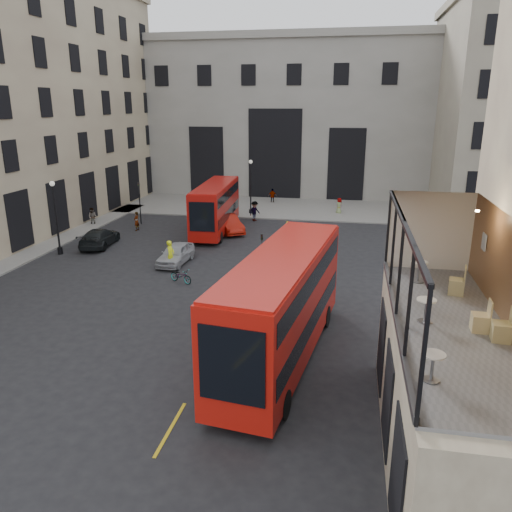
% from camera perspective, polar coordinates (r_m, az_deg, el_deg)
% --- Properties ---
extents(ground, '(140.00, 140.00, 0.00)m').
position_cam_1_polar(ground, '(17.55, -3.20, -19.83)').
color(ground, black).
rests_on(ground, ground).
extents(host_frontage, '(3.00, 11.00, 4.50)m').
position_cam_1_polar(host_frontage, '(16.20, 20.43, -14.86)').
color(host_frontage, beige).
rests_on(host_frontage, ground).
extents(cafe_floor, '(3.00, 10.00, 0.10)m').
position_cam_1_polar(cafe_floor, '(15.16, 21.33, -7.41)').
color(cafe_floor, slate).
rests_on(cafe_floor, host_frontage).
extents(gateway, '(35.00, 10.60, 18.00)m').
position_cam_1_polar(gateway, '(62.19, 2.93, 15.96)').
color(gateway, '#9C9891').
rests_on(gateway, ground).
extents(pavement_far, '(40.00, 12.00, 0.12)m').
position_cam_1_polar(pavement_far, '(53.50, 0.24, 5.75)').
color(pavement_far, slate).
rests_on(pavement_far, ground).
extents(traffic_light_near, '(0.16, 0.20, 3.80)m').
position_cam_1_polar(traffic_light_near, '(27.23, 0.67, -0.27)').
color(traffic_light_near, black).
rests_on(traffic_light_near, ground).
extents(traffic_light_far, '(0.16, 0.20, 3.80)m').
position_cam_1_polar(traffic_light_far, '(46.25, -13.18, 6.50)').
color(traffic_light_far, black).
rests_on(traffic_light_far, ground).
extents(street_lamp_a, '(0.36, 0.36, 5.33)m').
position_cam_1_polar(street_lamp_a, '(38.54, -21.82, 3.63)').
color(street_lamp_a, black).
rests_on(street_lamp_a, ground).
extents(street_lamp_b, '(0.36, 0.36, 5.33)m').
position_cam_1_polar(street_lamp_b, '(49.22, -0.61, 7.52)').
color(street_lamp_b, black).
rests_on(street_lamp_b, ground).
extents(bus_near, '(4.18, 11.99, 4.69)m').
position_cam_1_polar(bus_near, '(20.87, 3.00, -5.20)').
color(bus_near, '#B8140C').
rests_on(bus_near, ground).
extents(bus_far, '(2.98, 10.37, 4.09)m').
position_cam_1_polar(bus_far, '(42.47, -4.63, 5.81)').
color(bus_far, '#A9100B').
rests_on(bus_far, ground).
extents(car_a, '(1.81, 4.11, 1.38)m').
position_cam_1_polar(car_a, '(34.53, -9.17, 0.26)').
color(car_a, '#A3A5AB').
rests_on(car_a, ground).
extents(car_b, '(3.79, 4.63, 1.49)m').
position_cam_1_polar(car_b, '(42.49, -3.24, 3.70)').
color(car_b, '#A5160A').
rests_on(car_b, ground).
extents(car_c, '(2.41, 4.90, 1.37)m').
position_cam_1_polar(car_c, '(40.10, -17.45, 2.03)').
color(car_c, black).
rests_on(car_c, ground).
extents(bicycle, '(1.75, 1.20, 0.87)m').
position_cam_1_polar(bicycle, '(30.84, -8.58, -2.26)').
color(bicycle, gray).
rests_on(bicycle, ground).
extents(cyclist, '(0.53, 0.75, 1.95)m').
position_cam_1_polar(cyclist, '(33.29, -9.74, 0.12)').
color(cyclist, '#F3FE1A').
rests_on(cyclist, ground).
extents(pedestrian_a, '(0.79, 0.62, 1.62)m').
position_cam_1_polar(pedestrian_a, '(47.13, -18.17, 4.28)').
color(pedestrian_a, gray).
rests_on(pedestrian_a, ground).
extents(pedestrian_b, '(1.26, 1.39, 1.87)m').
position_cam_1_polar(pedestrian_b, '(46.56, -0.15, 5.15)').
color(pedestrian_b, gray).
rests_on(pedestrian_b, ground).
extents(pedestrian_c, '(0.98, 0.49, 1.61)m').
position_cam_1_polar(pedestrian_c, '(55.10, 1.90, 6.86)').
color(pedestrian_c, gray).
rests_on(pedestrian_c, ground).
extents(pedestrian_d, '(0.90, 0.94, 1.62)m').
position_cam_1_polar(pedestrian_d, '(50.26, 9.48, 5.66)').
color(pedestrian_d, gray).
rests_on(pedestrian_d, ground).
extents(pedestrian_e, '(0.46, 0.64, 1.64)m').
position_cam_1_polar(pedestrian_e, '(44.24, -13.50, 3.89)').
color(pedestrian_e, gray).
rests_on(pedestrian_e, ground).
extents(cafe_table_near, '(0.53, 0.53, 0.67)m').
position_cam_1_polar(cafe_table_near, '(11.91, 19.55, -11.43)').
color(cafe_table_near, beige).
rests_on(cafe_table_near, cafe_floor).
extents(cafe_table_mid, '(0.55, 0.55, 0.69)m').
position_cam_1_polar(cafe_table_mid, '(14.85, 18.85, -5.53)').
color(cafe_table_mid, white).
rests_on(cafe_table_mid, cafe_floor).
extents(cafe_table_far, '(0.58, 0.58, 0.73)m').
position_cam_1_polar(cafe_table_far, '(18.07, 18.12, -1.35)').
color(cafe_table_far, silver).
rests_on(cafe_table_far, cafe_floor).
extents(cafe_chair_b, '(0.50, 0.50, 0.93)m').
position_cam_1_polar(cafe_chair_b, '(14.54, 26.29, -7.66)').
color(cafe_chair_b, tan).
rests_on(cafe_chair_b, cafe_floor).
extents(cafe_chair_c, '(0.47, 0.47, 0.91)m').
position_cam_1_polar(cafe_chair_c, '(14.89, 24.30, -6.85)').
color(cafe_chair_c, tan).
rests_on(cafe_chair_c, cafe_floor).
extents(cafe_chair_d, '(0.56, 0.56, 0.96)m').
position_cam_1_polar(cafe_chair_d, '(17.38, 21.99, -3.16)').
color(cafe_chair_d, tan).
rests_on(cafe_chair_d, cafe_floor).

